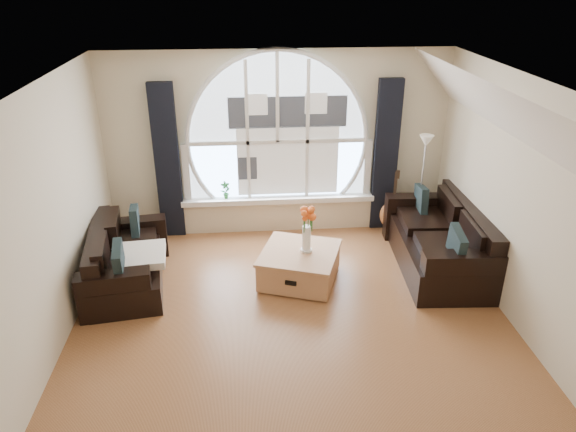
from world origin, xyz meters
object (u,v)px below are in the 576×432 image
(vase_flowers, at_px, (307,224))
(potted_plant, at_px, (226,190))
(coffee_chest, at_px, (300,264))
(guitar, at_px, (393,201))
(sofa_right, at_px, (438,240))
(floor_lamp, at_px, (421,189))
(sofa_left, at_px, (126,256))

(vase_flowers, height_order, potted_plant, vase_flowers)
(coffee_chest, xyz_separation_m, guitar, (1.53, 1.22, 0.30))
(sofa_right, xyz_separation_m, potted_plant, (-2.84, 1.30, 0.29))
(guitar, bearing_deg, floor_lamp, -13.18)
(sofa_right, bearing_deg, floor_lamp, 94.76)
(sofa_right, bearing_deg, coffee_chest, -170.77)
(potted_plant, bearing_deg, vase_flowers, -54.82)
(vase_flowers, bearing_deg, coffee_chest, -176.53)
(vase_flowers, distance_m, guitar, 1.91)
(sofa_left, xyz_separation_m, sofa_right, (4.08, 0.08, 0.00))
(potted_plant, bearing_deg, sofa_left, -131.93)
(sofa_left, bearing_deg, guitar, 8.63)
(sofa_right, distance_m, potted_plant, 3.14)
(sofa_left, height_order, sofa_right, sofa_right)
(sofa_right, distance_m, coffee_chest, 1.90)
(potted_plant, bearing_deg, coffee_chest, -57.17)
(floor_lamp, bearing_deg, vase_flowers, -150.26)
(coffee_chest, distance_m, potted_plant, 1.83)
(floor_lamp, bearing_deg, sofa_right, -88.63)
(sofa_right, height_order, floor_lamp, floor_lamp)
(sofa_right, bearing_deg, potted_plant, 158.88)
(vase_flowers, height_order, floor_lamp, floor_lamp)
(floor_lamp, relative_size, guitar, 1.51)
(sofa_right, distance_m, vase_flowers, 1.85)
(floor_lamp, bearing_deg, coffee_chest, -151.28)
(coffee_chest, relative_size, guitar, 0.89)
(sofa_right, height_order, coffee_chest, sofa_right)
(sofa_left, distance_m, potted_plant, 1.88)
(sofa_right, relative_size, vase_flowers, 2.82)
(vase_flowers, relative_size, floor_lamp, 0.44)
(guitar, bearing_deg, sofa_right, -53.56)
(sofa_right, bearing_deg, guitar, 112.47)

